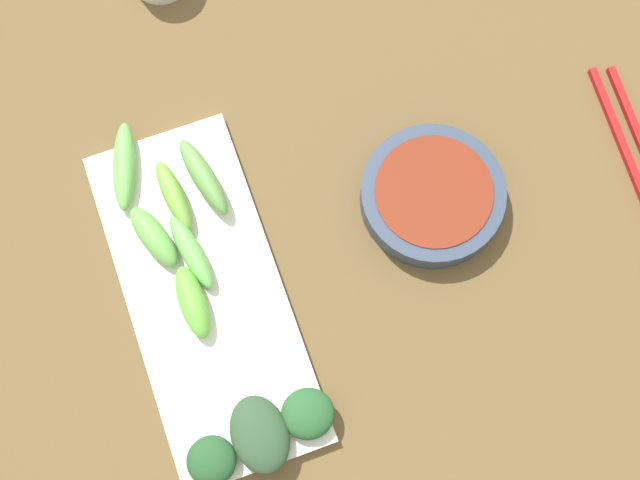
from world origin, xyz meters
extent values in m
cube|color=brown|center=(0.00, 0.00, 0.01)|extent=(2.10, 2.10, 0.02)
cylinder|color=#354359|center=(-0.16, -0.04, 0.04)|extent=(0.15, 0.15, 0.03)
cylinder|color=maroon|center=(-0.16, -0.04, 0.04)|extent=(0.12, 0.12, 0.02)
cube|color=white|center=(0.09, -0.02, 0.03)|extent=(0.15, 0.36, 0.01)
ellipsoid|color=#6BB756|center=(0.09, -0.06, 0.04)|extent=(0.04, 0.09, 0.02)
ellipsoid|color=#66AC4D|center=(0.12, -0.09, 0.04)|extent=(0.05, 0.08, 0.03)
ellipsoid|color=#73AB42|center=(0.09, -0.12, 0.04)|extent=(0.03, 0.08, 0.02)
ellipsoid|color=#26592C|center=(0.04, 0.13, 0.04)|extent=(0.06, 0.06, 0.02)
ellipsoid|color=#2F4D2F|center=(0.09, 0.13, 0.05)|extent=(0.06, 0.08, 0.03)
ellipsoid|color=#68B653|center=(0.13, -0.17, 0.04)|extent=(0.05, 0.10, 0.02)
ellipsoid|color=#65B93D|center=(0.11, -0.01, 0.04)|extent=(0.03, 0.08, 0.03)
ellipsoid|color=#68A150|center=(0.06, -0.13, 0.05)|extent=(0.04, 0.10, 0.03)
ellipsoid|color=#245129|center=(0.14, 0.14, 0.04)|extent=(0.05, 0.05, 0.03)
cube|color=#B01919|center=(-0.37, 0.00, 0.02)|extent=(0.02, 0.23, 0.01)
camera|label=1|loc=(0.04, 0.18, 0.85)|focal=46.71mm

